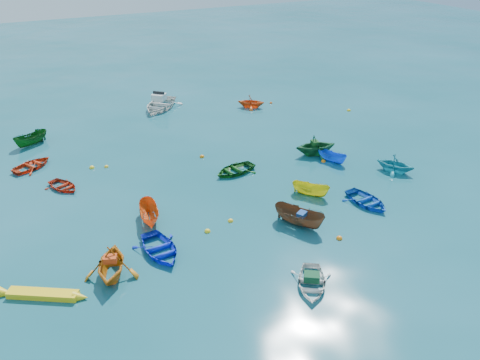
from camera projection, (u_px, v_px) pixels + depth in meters
name	position (u px, v px, depth m)	size (l,w,h in m)	color
ground	(278.00, 221.00, 27.85)	(160.00, 160.00, 0.00)	#0A474F
dinghy_blue_sw	(160.00, 253.00, 25.16)	(2.42, 3.39, 0.70)	#1026CA
dinghy_white_near	(311.00, 286.00, 22.81)	(2.06, 2.88, 0.60)	silver
sampan_brown_mid	(299.00, 225.00, 27.55)	(1.22, 3.23, 1.25)	brown
dinghy_blue_se	(366.00, 204.00, 29.64)	(2.24, 3.14, 0.65)	#0D45AE
dinghy_orange_w	(113.00, 275.00, 23.53)	(2.73, 3.17, 1.67)	#C66E12
sampan_yellow_mid	(310.00, 195.00, 30.63)	(0.95, 2.52, 0.98)	gold
dinghy_green_e	(235.00, 172.00, 33.43)	(2.25, 3.14, 0.65)	#114C15
dinghy_cyan_se	(394.00, 171.00, 33.60)	(2.27, 2.64, 1.39)	teal
dinghy_red_nw	(33.00, 168.00, 34.13)	(2.10, 2.94, 0.61)	red
sampan_orange_n	(150.00, 221.00, 27.92)	(1.11, 2.94, 1.14)	#E95815
dinghy_green_n	(315.00, 154.00, 36.13)	(2.72, 3.16, 1.66)	#13552B
sampan_blue_far	(332.00, 161.00, 35.04)	(0.90, 2.39, 0.93)	blue
dinghy_red_far	(64.00, 188.00, 31.40)	(1.82, 2.55, 0.53)	#A7230D
dinghy_orange_far	(251.00, 107.00, 45.61)	(2.20, 2.56, 1.35)	#DC5114
sampan_green_far	(32.00, 145.00, 37.75)	(1.10, 2.91, 1.13)	#124E17
kayak_yellow	(44.00, 297.00, 22.15)	(0.61, 4.07, 0.41)	yellow
motorboat_white	(160.00, 108.00, 45.36)	(3.46, 4.84, 1.60)	silver
tarp_green_a	(312.00, 277.00, 22.67)	(0.75, 0.57, 0.37)	#114627
tarp_blue_a	(302.00, 214.00, 27.11)	(0.57, 0.44, 0.28)	#18458F
tarp_orange_a	(110.00, 259.00, 23.10)	(0.64, 0.48, 0.31)	red
tarp_green_b	(315.00, 143.00, 35.64)	(0.64, 0.48, 0.31)	#104316
buoy_ye_a	(231.00, 221.00, 27.86)	(0.33, 0.33, 0.33)	yellow
buoy_or_b	(339.00, 239.00, 26.28)	(0.36, 0.36, 0.36)	orange
buoy_ye_b	(106.00, 167.00, 34.19)	(0.31, 0.31, 0.31)	yellow
buoy_or_c	(202.00, 157.00, 35.69)	(0.37, 0.37, 0.37)	orange
buoy_ye_c	(207.00, 232.00, 26.89)	(0.36, 0.36, 0.36)	yellow
buoy_or_d	(323.00, 162.00, 34.99)	(0.34, 0.34, 0.34)	orange
buoy_ye_d	(92.00, 168.00, 34.05)	(0.38, 0.38, 0.38)	yellow
buoy_or_e	(271.00, 103.00, 46.68)	(0.30, 0.30, 0.30)	#D14F0B
buoy_ye_e	(349.00, 111.00, 44.76)	(0.37, 0.37, 0.37)	yellow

